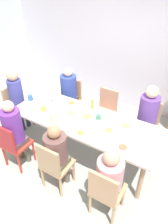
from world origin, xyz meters
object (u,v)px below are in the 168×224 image
Objects in this scene: chair_2 at (71,97)px; person_3 at (17,95)px; chair_0 at (106,109)px; chair_1 at (147,122)px; cup_1 at (99,117)px; plate_0 at (72,103)px; cup_0 at (136,128)px; bottle_1 at (92,103)px; plate_5 at (126,126)px; chair_4 at (13,143)px; bowl_0 at (55,118)px; chair_3 at (16,105)px; chair_5 at (106,191)px; person_6 at (57,151)px; plate_1 at (71,113)px; cup_3 at (44,108)px; cup_5 at (81,132)px; plate_2 at (123,148)px; plate_3 at (109,130)px; dining_table at (84,123)px; person_5 at (110,176)px; person_1 at (148,113)px; chair_6 at (54,164)px; person_2 at (68,90)px; cup_6 at (35,115)px; cup_2 at (45,97)px; person_4 at (14,129)px; cup_4 at (30,98)px; plate_4 at (87,117)px; bottle_0 at (52,106)px.

person_3 is at bearing -130.12° from chair_2.
chair_0 is 1.00× the size of chair_2.
chair_1 is 8.26× the size of cup_1.
cup_0 is (1.26, -0.12, 0.03)m from plate_0.
plate_5 is at bearing -13.90° from bottle_1.
chair_4 is 0.79m from bowl_0.
chair_5 is at bearing -18.79° from chair_3.
chair_5 is at bearing -6.22° from person_6.
cup_3 is at bearing -160.07° from plate_1.
chair_3 is (-2.45, -0.83, 0.00)m from chair_1.
plate_2 is at bearing 4.42° from cup_5.
plate_1 and plate_3 have the same top height.
chair_1 is (0.83, 0.83, -0.19)m from dining_table.
person_5 is (0.83, -1.58, 0.19)m from chair_0.
person_1 is 1.80m from chair_6.
chair_0 is 7.30× the size of cup_3.
chair_3 is 4.22× the size of bottle_1.
person_2 is at bearing 132.03° from cup_5.
person_3 is 1.18m from bowl_0.
chair_5 is 1.65m from cup_6.
plate_1 is 2.33× the size of cup_6.
cup_2 is at bearing 167.05° from plate_1.
person_2 is 5.75× the size of bottle_1.
person_4 is (0.00, -1.49, 0.01)m from person_2.
bottle_1 reaches higher than chair_0.
cup_4 is (-2.00, -0.84, 0.32)m from chair_1.
person_3 is at bearing -175.61° from cup_1.
person_3 is 1.53m from bottle_1.
chair_2 is at bearing 117.71° from person_6.
chair_4 is (-0.83, -1.67, 0.00)m from chair_0.
cup_3 is (-1.56, -0.98, 0.31)m from chair_1.
cup_3 is (0.24, -0.32, 0.01)m from cup_2.
person_2 is at bearing 136.38° from chair_5.
chair_4 reaches higher than dining_table.
chair_3 reaches higher than plate_4.
person_6 reaches higher than plate_0.
cup_6 is at bearing -21.87° from chair_3.
dining_table is 13.82× the size of bowl_0.
cup_1 is at bearing 77.29° from person_6.
dining_table is 0.11m from plate_4.
cup_1 is 0.51× the size of bottle_0.
chair_0 is 1.14m from bottle_0.
cup_6 is at bearing 152.04° from person_6.
plate_3 and plate_4 have the same top height.
person_2 is 1.12m from cup_6.
chair_2 is at bearing 145.65° from cup_1.
person_2 is 1.36× the size of chair_4.
dining_table is at bearing -90.00° from chair_0.
dining_table is 1.92× the size of person_3.
bottle_0 is (0.12, 0.30, 0.06)m from cup_6.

